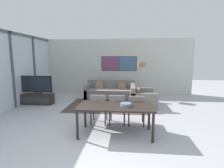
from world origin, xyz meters
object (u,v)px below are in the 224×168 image
Objects in this scene: fruit_bowl at (126,104)px; dining_chair_centre at (117,107)px; sofa_main at (110,92)px; coffee_table at (107,98)px; tv_console at (37,99)px; sofa_side at (141,99)px; dining_chair_left at (99,107)px; dining_table at (116,108)px; floor_lamp at (141,67)px; television at (36,85)px; dining_chair_right at (136,108)px.

dining_chair_centre is at bearing 110.21° from fruit_bowl.
coffee_table is at bearing -90.00° from sofa_main.
fruit_bowl is (3.58, -2.52, 0.56)m from tv_console.
dining_chair_left is at bearing 147.20° from sofa_side.
coffee_table is at bearing 101.82° from dining_table.
floor_lamp is at bearing -3.54° from sofa_side.
dining_table is at bearing -36.82° from tv_console.
dining_chair_left reaches higher than dining_table.
dining_chair_centre is (0.53, -3.27, 0.22)m from sofa_main.
tv_console is at bearing 144.85° from fruit_bowl.
dining_chair_centre reaches higher than tv_console.
dining_chair_left is 1.00× the size of dining_chair_centre.
tv_console is 0.57m from television.
dining_table is at bearing 174.68° from fruit_bowl.
sofa_side is 0.75× the size of dining_table.
fruit_bowl reaches higher than coffee_table.
floor_lamp is at bearing 80.90° from fruit_bowl.
dining_chair_centre is at bearing -29.11° from tv_console.
sofa_main reaches higher than dining_table.
tv_console is 3.83m from dining_chair_centre.
tv_console is 0.57× the size of sofa_main.
fruit_bowl is (0.77, -0.67, 0.27)m from dining_chair_left.
floor_lamp reaches higher than sofa_main.
dining_chair_right reaches higher than coffee_table.
television is at bearing 143.17° from dining_table.
dining_table reaches higher than coffee_table.
dining_table is 0.66m from dining_chair_centre.
sofa_main is (2.81, 1.41, 0.06)m from tv_console.
sofa_side is at bearing 2.73° from television.
dining_table reaches higher than tv_console.
television is 1.46× the size of dining_chair_left.
dining_chair_left reaches higher than tv_console.
dining_chair_centre is at bearing 176.34° from dining_chair_right.
sofa_main is at bearing 179.80° from floor_lamp.
fruit_bowl is (-0.55, -2.72, 0.50)m from sofa_side.
dining_chair_right is at bearing -26.11° from television.
sofa_side is at bearing 82.52° from dining_chair_right.
dining_chair_left is 3.25× the size of fruit_bowl.
fruit_bowl is at bearing -35.15° from television.
floor_lamp is (4.21, 1.41, 1.23)m from tv_console.
sofa_side is 2.82m from fruit_bowl.
sofa_main is 1.66× the size of sofa_side.
fruit_bowl reaches higher than sofa_main.
dining_chair_right is (1.05, -3.30, 0.22)m from sofa_main.
tv_console is 1.50× the size of dining_chair_left.
dining_table is at bearing -90.00° from dining_chair_centre.
dining_chair_left is 1.00× the size of dining_chair_right.
dining_chair_centre is at bearing 90.00° from dining_table.
dining_chair_right is (-0.27, -2.09, 0.22)m from sofa_side.
sofa_main is at bearing 99.17° from dining_chair_centre.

